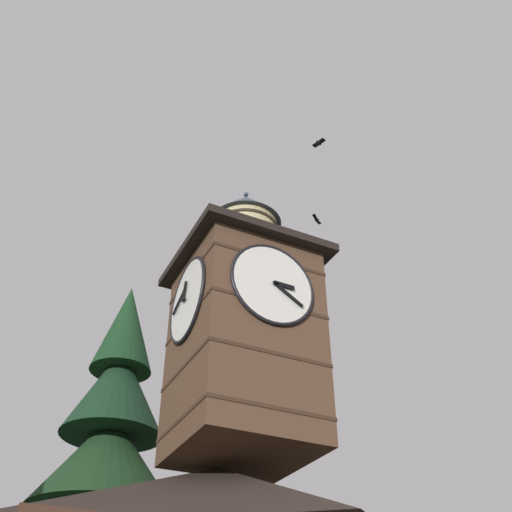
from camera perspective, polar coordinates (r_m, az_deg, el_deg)
clock_tower at (r=17.65m, az=-1.12°, el=-6.65°), size 4.15×4.15×8.87m
flying_bird_high at (r=22.95m, az=5.82°, el=10.36°), size 0.33×0.54×0.14m
flying_bird_low at (r=26.79m, az=5.65°, el=3.34°), size 0.67×0.55×0.11m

